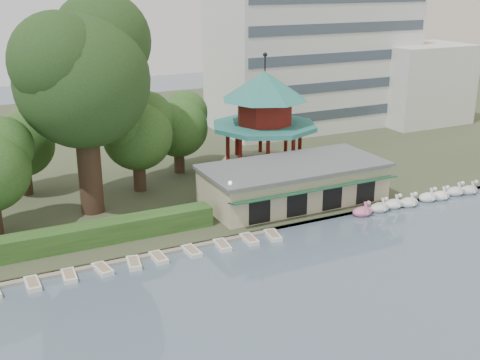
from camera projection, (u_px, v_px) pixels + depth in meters
ground_plane at (336, 338)px, 38.52m from camera, size 220.00×220.00×0.00m
shore at (118, 145)px, 82.67m from camera, size 220.00×70.00×0.40m
embankment at (223, 237)px, 53.18m from camera, size 220.00×0.60×0.30m
dock at (88, 265)px, 48.08m from camera, size 34.00×1.60×0.24m
boathouse at (294, 182)px, 60.64m from camera, size 18.60×9.39×3.90m
pavilion at (264, 112)px, 68.37m from camera, size 12.40×12.40×13.50m
office_building at (331, 63)px, 90.77m from camera, size 38.00×18.00×20.00m
hedge at (41, 243)px, 49.25m from camera, size 30.00×2.00×1.80m
lamp_post at (230, 195)px, 54.24m from camera, size 0.36×0.36×4.28m
big_tree at (83, 69)px, 54.29m from camera, size 13.53×12.61×20.57m
small_trees at (57, 145)px, 58.57m from camera, size 39.68×17.20×10.34m
swan_boats at (427, 198)px, 62.02m from camera, size 20.03×2.18×1.92m
moored_rowboats at (100, 270)px, 47.19m from camera, size 32.25×2.67×0.36m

